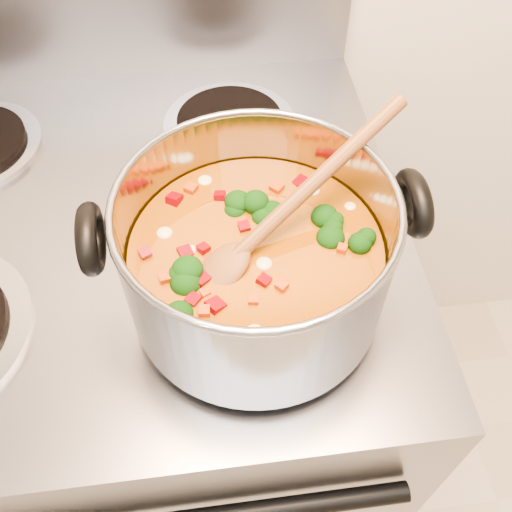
{
  "coord_description": "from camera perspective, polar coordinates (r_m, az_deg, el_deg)",
  "views": [
    {
      "loc": [
        0.11,
        0.64,
        1.48
      ],
      "look_at": [
        0.16,
        1.0,
        1.01
      ],
      "focal_mm": 40.0,
      "sensor_mm": 36.0,
      "label": 1
    }
  ],
  "objects": [
    {
      "name": "cooktop_crumbs",
      "position": [
        0.63,
        -6.47,
        -10.05
      ],
      "size": [
        0.22,
        0.27,
        0.01
      ],
      "color": "black",
      "rests_on": "electric_range"
    },
    {
      "name": "electric_range",
      "position": [
        1.15,
        -10.55,
        -11.07
      ],
      "size": [
        0.8,
        0.72,
        1.08
      ],
      "color": "gray",
      "rests_on": "ground"
    },
    {
      "name": "stockpot",
      "position": [
        0.6,
        0.02,
        -0.2
      ],
      "size": [
        0.34,
        0.28,
        0.17
      ],
      "rotation": [
        0.0,
        0.0,
        0.02
      ],
      "color": "gray",
      "rests_on": "electric_range"
    },
    {
      "name": "wooden_spoon",
      "position": [
        0.58,
        1.27,
        3.08
      ],
      "size": [
        0.25,
        0.17,
        0.12
      ],
      "rotation": [
        0.0,
        0.0,
        0.55
      ],
      "color": "brown",
      "rests_on": "stockpot"
    }
  ]
}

